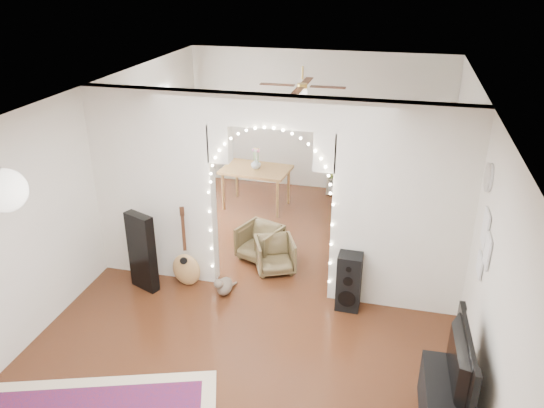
% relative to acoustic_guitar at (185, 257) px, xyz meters
% --- Properties ---
extents(floor, '(7.50, 7.50, 0.00)m').
position_rel_acoustic_guitar_xyz_m(floor, '(1.16, 0.25, -0.45)').
color(floor, black).
rests_on(floor, ground).
extents(ceiling, '(5.00, 7.50, 0.02)m').
position_rel_acoustic_guitar_xyz_m(ceiling, '(1.16, 0.25, 2.25)').
color(ceiling, white).
rests_on(ceiling, wall_back).
extents(wall_back, '(5.00, 0.02, 2.70)m').
position_rel_acoustic_guitar_xyz_m(wall_back, '(1.16, 4.00, 0.90)').
color(wall_back, silver).
rests_on(wall_back, floor).
extents(wall_left, '(0.02, 7.50, 2.70)m').
position_rel_acoustic_guitar_xyz_m(wall_left, '(-1.34, 0.25, 0.90)').
color(wall_left, silver).
rests_on(wall_left, floor).
extents(wall_right, '(0.02, 7.50, 2.70)m').
position_rel_acoustic_guitar_xyz_m(wall_right, '(3.66, 0.25, 0.90)').
color(wall_right, silver).
rests_on(wall_right, floor).
extents(divider_wall, '(5.00, 0.20, 2.70)m').
position_rel_acoustic_guitar_xyz_m(divider_wall, '(1.16, 0.25, 0.98)').
color(divider_wall, silver).
rests_on(divider_wall, floor).
extents(fairy_lights, '(1.64, 0.04, 1.60)m').
position_rel_acoustic_guitar_xyz_m(fairy_lights, '(1.16, 0.12, 1.10)').
color(fairy_lights, '#FFEABF').
rests_on(fairy_lights, divider_wall).
extents(window, '(0.04, 1.20, 1.40)m').
position_rel_acoustic_guitar_xyz_m(window, '(-1.31, 2.05, 1.05)').
color(window, white).
rests_on(window, wall_left).
extents(wall_clock, '(0.03, 0.31, 0.31)m').
position_rel_acoustic_guitar_xyz_m(wall_clock, '(3.64, -0.35, 1.65)').
color(wall_clock, white).
rests_on(wall_clock, wall_right).
extents(picture_frames, '(0.02, 0.50, 0.70)m').
position_rel_acoustic_guitar_xyz_m(picture_frames, '(3.64, -0.75, 1.05)').
color(picture_frames, white).
rests_on(picture_frames, wall_right).
extents(paper_lantern, '(0.40, 0.40, 0.40)m').
position_rel_acoustic_guitar_xyz_m(paper_lantern, '(-0.74, -2.15, 1.80)').
color(paper_lantern, white).
rests_on(paper_lantern, ceiling).
extents(ceiling_fan, '(1.10, 1.10, 0.30)m').
position_rel_acoustic_guitar_xyz_m(ceiling_fan, '(1.16, 2.25, 1.95)').
color(ceiling_fan, '#AD8A39').
rests_on(ceiling_fan, ceiling).
extents(guitar_case, '(0.45, 0.30, 1.12)m').
position_rel_acoustic_guitar_xyz_m(guitar_case, '(-0.54, -0.19, 0.12)').
color(guitar_case, black).
rests_on(guitar_case, floor).
extents(acoustic_guitar, '(0.43, 0.29, 1.02)m').
position_rel_acoustic_guitar_xyz_m(acoustic_guitar, '(0.00, 0.00, 0.00)').
color(acoustic_guitar, '#AD7245').
rests_on(acoustic_guitar, floor).
extents(tabby_cat, '(0.29, 0.48, 0.32)m').
position_rel_acoustic_guitar_xyz_m(tabby_cat, '(0.58, -0.09, -0.32)').
color(tabby_cat, brown).
rests_on(tabby_cat, floor).
extents(floor_speaker, '(0.31, 0.28, 0.79)m').
position_rel_acoustic_guitar_xyz_m(floor_speaker, '(2.25, -0.00, -0.05)').
color(floor_speaker, black).
rests_on(floor_speaker, floor).
extents(media_console, '(0.44, 1.02, 0.50)m').
position_rel_acoustic_guitar_xyz_m(media_console, '(3.36, -1.77, -0.20)').
color(media_console, black).
rests_on(media_console, floor).
extents(tv, '(0.19, 1.08, 0.62)m').
position_rel_acoustic_guitar_xyz_m(tv, '(3.36, -1.77, 0.36)').
color(tv, black).
rests_on(tv, media_console).
extents(bookcase, '(1.33, 0.49, 1.34)m').
position_rel_acoustic_guitar_xyz_m(bookcase, '(2.08, 3.75, 0.23)').
color(bookcase, tan).
rests_on(bookcase, floor).
extents(dining_table, '(1.27, 0.91, 0.76)m').
position_rel_acoustic_guitar_xyz_m(dining_table, '(0.24, 2.79, 0.24)').
color(dining_table, olive).
rests_on(dining_table, floor).
extents(flower_vase, '(0.20, 0.20, 0.19)m').
position_rel_acoustic_guitar_xyz_m(flower_vase, '(0.24, 2.79, 0.41)').
color(flower_vase, white).
rests_on(flower_vase, dining_table).
extents(dining_chair_left, '(0.74, 0.75, 0.53)m').
position_rel_acoustic_guitar_xyz_m(dining_chair_left, '(0.80, 0.97, -0.18)').
color(dining_chair_left, brown).
rests_on(dining_chair_left, floor).
extents(dining_chair_right, '(0.71, 0.72, 0.50)m').
position_rel_acoustic_guitar_xyz_m(dining_chair_right, '(1.10, 0.68, -0.19)').
color(dining_chair_right, brown).
rests_on(dining_chair_right, floor).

